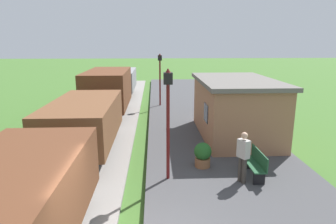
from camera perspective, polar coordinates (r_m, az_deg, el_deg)
freight_train at (r=15.99m, az=-13.20°, el=1.45°), size 2.50×26.00×2.72m
station_hut at (r=14.43m, az=12.94°, el=0.87°), size 3.50×5.80×2.78m
bench_near_hut at (r=10.50m, az=16.71°, el=-9.56°), size 0.42×1.50×0.91m
bench_down_platform at (r=19.77m, az=7.23°, el=1.75°), size 0.42×1.50×0.91m
person_waiting at (r=9.80m, az=14.45°, el=-8.19°), size 0.39×0.45×1.71m
potted_planter at (r=10.88m, az=6.78°, el=-8.22°), size 0.64×0.64×0.92m
lamp_post_near at (r=9.28m, az=0.00°, el=1.50°), size 0.28×0.28×3.70m
lamp_post_far at (r=20.78m, az=-1.59°, el=8.23°), size 0.28×0.28×3.70m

